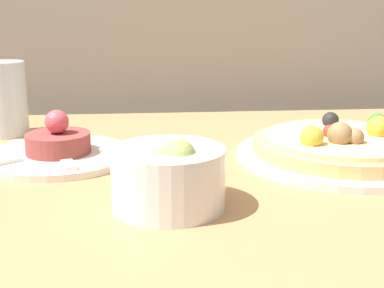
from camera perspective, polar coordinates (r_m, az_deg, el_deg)
name	(u,v)px	position (r m, az deg, el deg)	size (l,w,h in m)	color
dining_table	(171,245)	(0.80, -2.21, -10.70)	(1.10, 0.76, 0.78)	#AD7F51
pizza_plate	(344,147)	(0.82, 15.89, -0.33)	(0.31, 0.31, 0.06)	silver
tartare_plate	(59,150)	(0.81, -14.03, -0.61)	(0.22, 0.22, 0.07)	silver
small_bowl	(169,176)	(0.60, -2.48, -3.46)	(0.13, 0.13, 0.08)	white
drinking_glass	(4,99)	(0.98, -19.46, 4.58)	(0.08, 0.08, 0.13)	silver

